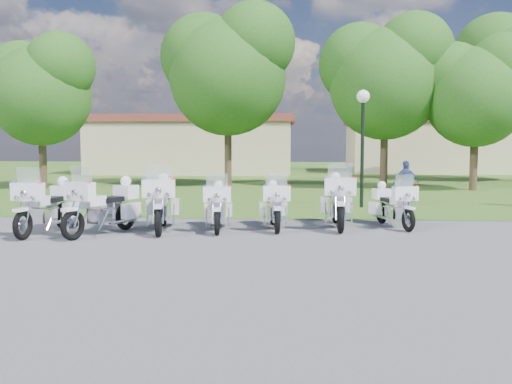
# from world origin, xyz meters

# --- Properties ---
(ground) EXTENTS (100.00, 100.00, 0.00)m
(ground) POSITION_xyz_m (0.00, 0.00, 0.00)
(ground) COLOR #4C4C51
(ground) RESTS_ON ground
(grass_lawn) EXTENTS (100.00, 48.00, 0.01)m
(grass_lawn) POSITION_xyz_m (0.00, 27.00, 0.00)
(grass_lawn) COLOR #39611E
(grass_lawn) RESTS_ON ground
(motorcycle_0) EXTENTS (1.00, 2.45, 1.65)m
(motorcycle_0) POSITION_xyz_m (-4.83, 0.14, 0.69)
(motorcycle_0) COLOR black
(motorcycle_0) RESTS_ON ground
(motorcycle_1) EXTENTS (1.46, 2.33, 1.68)m
(motorcycle_1) POSITION_xyz_m (-3.38, 0.10, 0.70)
(motorcycle_1) COLOR black
(motorcycle_1) RESTS_ON ground
(motorcycle_2) EXTENTS (1.09, 2.54, 1.72)m
(motorcycle_2) POSITION_xyz_m (-2.13, 0.76, 0.72)
(motorcycle_2) COLOR black
(motorcycle_2) RESTS_ON ground
(motorcycle_3) EXTENTS (0.86, 2.20, 1.48)m
(motorcycle_3) POSITION_xyz_m (-0.72, 0.95, 0.62)
(motorcycle_3) COLOR black
(motorcycle_3) RESTS_ON ground
(motorcycle_4) EXTENTS (0.86, 2.20, 1.48)m
(motorcycle_4) POSITION_xyz_m (0.71, 1.25, 0.62)
(motorcycle_4) COLOR black
(motorcycle_4) RESTS_ON ground
(motorcycle_5) EXTENTS (0.84, 2.55, 1.72)m
(motorcycle_5) POSITION_xyz_m (2.36, 1.61, 0.72)
(motorcycle_5) COLOR black
(motorcycle_5) RESTS_ON ground
(motorcycle_6) EXTENTS (1.08, 2.06, 1.42)m
(motorcycle_6) POSITION_xyz_m (3.81, 1.76, 0.59)
(motorcycle_6) COLOR black
(motorcycle_6) RESTS_ON ground
(lamp_post) EXTENTS (0.44, 0.44, 3.99)m
(lamp_post) POSITION_xyz_m (3.53, 6.20, 3.02)
(lamp_post) COLOR black
(lamp_post) RESTS_ON ground
(tree_0) EXTENTS (5.52, 4.71, 7.35)m
(tree_0) POSITION_xyz_m (-10.80, 13.20, 4.86)
(tree_0) COLOR #38281C
(tree_0) RESTS_ON ground
(tree_1) EXTENTS (6.81, 5.81, 9.08)m
(tree_1) POSITION_xyz_m (-2.13, 15.27, 6.01)
(tree_1) COLOR #38281C
(tree_1) RESTS_ON ground
(tree_2) EXTENTS (6.25, 5.33, 8.33)m
(tree_2) POSITION_xyz_m (5.53, 14.57, 5.51)
(tree_2) COLOR #38281C
(tree_2) RESTS_ON ground
(tree_3) EXTENTS (5.35, 4.56, 7.13)m
(tree_3) POSITION_xyz_m (9.48, 13.57, 4.71)
(tree_3) COLOR #38281C
(tree_3) RESTS_ON ground
(building_west) EXTENTS (14.56, 8.32, 4.10)m
(building_west) POSITION_xyz_m (-6.00, 28.00, 2.07)
(building_west) COLOR #C5B68E
(building_west) RESTS_ON ground
(building_east) EXTENTS (11.44, 7.28, 4.10)m
(building_east) POSITION_xyz_m (11.00, 30.00, 2.07)
(building_east) COLOR #C5B68E
(building_east) RESTS_ON ground
(bystander_c) EXTENTS (0.98, 0.57, 1.58)m
(bystander_c) POSITION_xyz_m (5.16, 6.88, 0.79)
(bystander_c) COLOR #374986
(bystander_c) RESTS_ON ground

